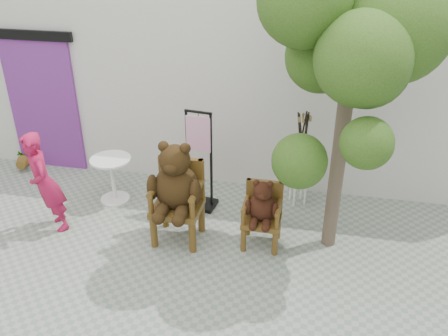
% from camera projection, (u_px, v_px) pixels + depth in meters
% --- Properties ---
extents(ground_plane, '(60.00, 60.00, 0.00)m').
position_uv_depth(ground_plane, '(176.00, 289.00, 5.52)').
color(ground_plane, gray).
rests_on(ground_plane, ground).
extents(back_wall, '(9.00, 1.00, 3.00)m').
position_uv_depth(back_wall, '(229.00, 84.00, 7.50)').
color(back_wall, silver).
rests_on(back_wall, ground).
extents(doorway, '(1.40, 0.11, 2.33)m').
position_uv_depth(doorway, '(43.00, 102.00, 7.75)').
color(doorway, '#6C297C').
rests_on(doorway, ground).
extents(chair_big, '(0.70, 0.75, 1.42)m').
position_uv_depth(chair_big, '(176.00, 187.00, 6.04)').
color(chair_big, '#4A310F').
rests_on(chair_big, ground).
extents(chair_small, '(0.49, 0.52, 0.96)m').
position_uv_depth(chair_small, '(262.00, 208.00, 6.04)').
color(chair_small, '#4A310F').
rests_on(chair_small, ground).
extents(person, '(0.61, 0.62, 1.45)m').
position_uv_depth(person, '(45.00, 183.00, 6.27)').
color(person, '#A91440').
rests_on(person, ground).
extents(cafe_table, '(0.60, 0.60, 0.70)m').
position_uv_depth(cafe_table, '(112.00, 174.00, 7.07)').
color(cafe_table, white).
rests_on(cafe_table, ground).
extents(display_stand, '(0.49, 0.40, 1.51)m').
position_uv_depth(display_stand, '(200.00, 171.00, 6.85)').
color(display_stand, black).
rests_on(display_stand, ground).
extents(stool_bucket, '(0.32, 0.32, 1.45)m').
position_uv_depth(stool_bucket, '(300.00, 164.00, 6.92)').
color(stool_bucket, white).
rests_on(stool_bucket, ground).
extents(tree, '(2.08, 1.91, 3.60)m').
position_uv_depth(tree, '(354.00, 43.00, 5.10)').
color(tree, '#443629').
rests_on(tree, ground).
extents(potted_plant, '(0.40, 0.37, 0.39)m').
position_uv_depth(potted_plant, '(25.00, 159.00, 8.09)').
color(potted_plant, '#1F3D10').
rests_on(potted_plant, ground).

